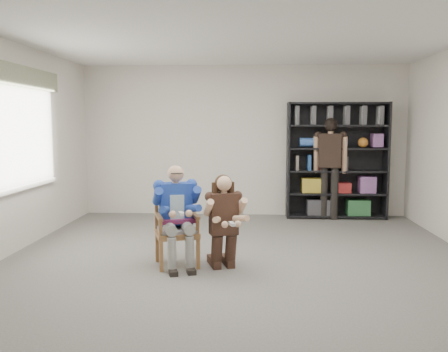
# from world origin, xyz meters

# --- Properties ---
(room_shell) EXTENTS (6.00, 7.00, 2.80)m
(room_shell) POSITION_xyz_m (0.00, 0.00, 1.40)
(room_shell) COLOR silver
(room_shell) RESTS_ON ground
(floor) EXTENTS (6.00, 7.00, 0.01)m
(floor) POSITION_xyz_m (0.00, 0.00, 0.00)
(floor) COLOR #605D5A
(floor) RESTS_ON ground
(window_left) EXTENTS (0.16, 2.00, 1.75)m
(window_left) POSITION_xyz_m (-2.95, 1.00, 1.63)
(window_left) COLOR white
(window_left) RESTS_ON room_shell
(armchair) EXTENTS (0.68, 0.67, 0.94)m
(armchair) POSITION_xyz_m (-0.75, 0.18, 0.47)
(armchair) COLOR olive
(armchair) RESTS_ON floor
(seated_man) EXTENTS (0.73, 0.86, 1.23)m
(seated_man) POSITION_xyz_m (-0.75, 0.18, 0.61)
(seated_man) COLOR #20459A
(seated_man) RESTS_ON floor
(kneeling_woman) EXTENTS (0.68, 0.86, 1.12)m
(kneeling_woman) POSITION_xyz_m (-0.17, 0.06, 0.56)
(kneeling_woman) COLOR #352219
(kneeling_woman) RESTS_ON floor
(bookshelf) EXTENTS (1.80, 0.38, 2.10)m
(bookshelf) POSITION_xyz_m (1.70, 3.28, 1.05)
(bookshelf) COLOR black
(bookshelf) RESTS_ON floor
(standing_man) EXTENTS (0.61, 0.42, 1.81)m
(standing_man) POSITION_xyz_m (1.56, 3.15, 0.90)
(standing_man) COLOR black
(standing_man) RESTS_ON floor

